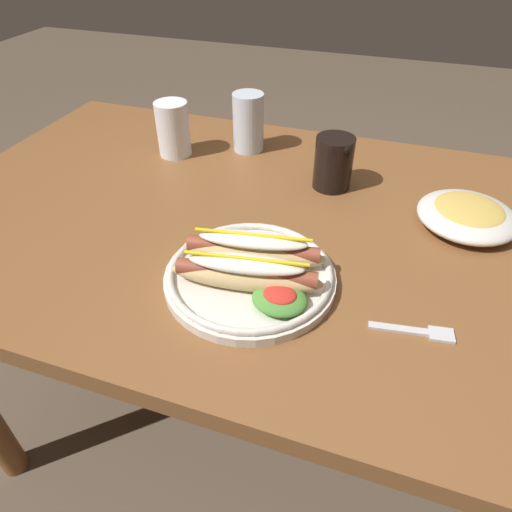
{
  "coord_description": "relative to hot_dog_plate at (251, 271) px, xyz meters",
  "views": [
    {
      "loc": [
        0.2,
        -0.7,
        1.23
      ],
      "look_at": [
        0.02,
        -0.16,
        0.77
      ],
      "focal_mm": 31.66,
      "sensor_mm": 36.0,
      "label": 1
    }
  ],
  "objects": [
    {
      "name": "ground_plane",
      "position": [
        -0.02,
        0.19,
        -0.77
      ],
      "size": [
        8.0,
        8.0,
        0.0
      ],
      "primitive_type": "plane",
      "color": "brown"
    },
    {
      "name": "dining_table",
      "position": [
        -0.02,
        0.19,
        -0.12
      ],
      "size": [
        1.41,
        0.86,
        0.74
      ],
      "color": "brown",
      "rests_on": "ground_plane"
    },
    {
      "name": "hot_dog_plate",
      "position": [
        0.0,
        0.0,
        0.0
      ],
      "size": [
        0.28,
        0.28,
        0.08
      ],
      "color": "silver",
      "rests_on": "dining_table"
    },
    {
      "name": "fork",
      "position": [
        0.26,
        -0.02,
        -0.02
      ],
      "size": [
        0.12,
        0.04,
        0.0
      ],
      "rotation": [
        0.0,
        0.0,
        0.14
      ],
      "color": "silver",
      "rests_on": "dining_table"
    },
    {
      "name": "soda_cup",
      "position": [
        0.06,
        0.35,
        0.03
      ],
      "size": [
        0.08,
        0.08,
        0.11
      ],
      "primitive_type": "cylinder",
      "color": "black",
      "rests_on": "dining_table"
    },
    {
      "name": "water_cup",
      "position": [
        -0.17,
        0.46,
        0.04
      ],
      "size": [
        0.07,
        0.07,
        0.14
      ],
      "primitive_type": "cylinder",
      "color": "silver",
      "rests_on": "dining_table"
    },
    {
      "name": "extra_cup",
      "position": [
        -0.32,
        0.38,
        0.04
      ],
      "size": [
        0.08,
        0.08,
        0.13
      ],
      "primitive_type": "cylinder",
      "color": "white",
      "rests_on": "dining_table"
    },
    {
      "name": "side_bowl",
      "position": [
        0.33,
        0.28,
        -0.0
      ],
      "size": [
        0.18,
        0.18,
        0.05
      ],
      "color": "silver",
      "rests_on": "dining_table"
    }
  ]
}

